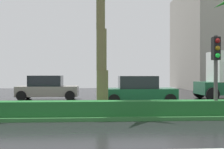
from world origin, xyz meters
name	(u,v)px	position (x,y,z in m)	size (l,w,h in m)	color
ground_plane	(104,112)	(0.00, 9.00, -0.05)	(90.00, 42.00, 0.10)	black
median_strip	(105,112)	(0.00, 8.00, 0.07)	(85.50, 4.00, 0.15)	#2D6B33
median_hedge	(106,108)	(0.00, 6.60, 0.45)	(76.50, 0.70, 0.60)	#1E6028
traffic_signal_median_right	(216,60)	(4.58, 6.46, 2.44)	(0.28, 0.43, 3.32)	#4C4C47
car_in_traffic_second	(47,88)	(-3.92, 15.21, 0.83)	(4.30, 2.02, 1.72)	gray
car_in_traffic_third	(139,91)	(2.24, 11.98, 0.83)	(4.30, 2.02, 1.72)	#195133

